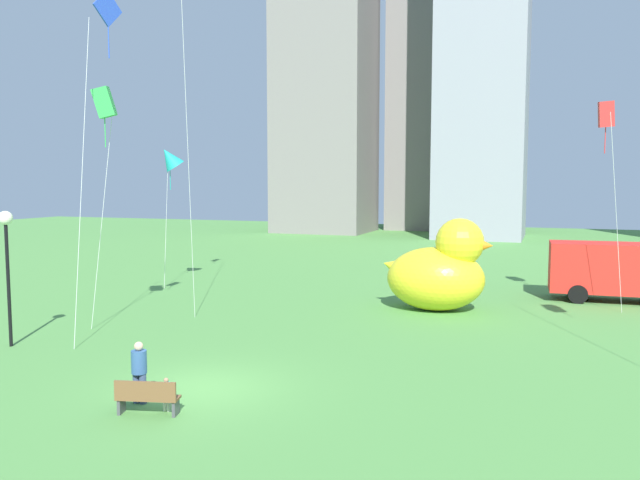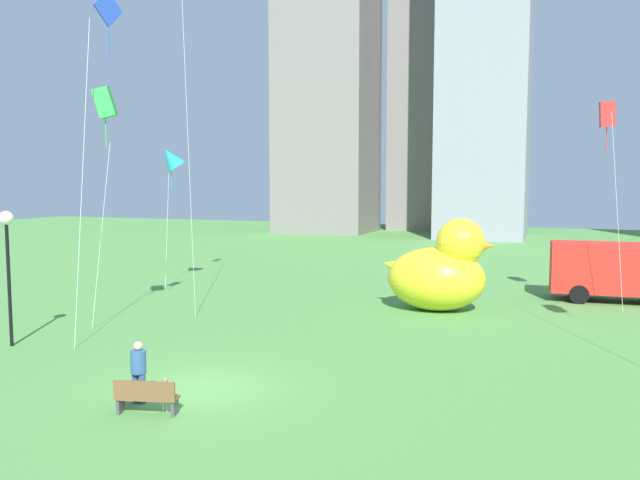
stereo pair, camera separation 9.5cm
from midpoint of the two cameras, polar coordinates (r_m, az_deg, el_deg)
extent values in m
plane|color=#518F43|center=(18.45, -10.37, -13.11)|extent=(140.00, 140.00, 0.00)
cube|color=brown|center=(16.74, -15.24, -13.63)|extent=(1.63, 0.82, 0.06)
cube|color=brown|center=(16.49, -15.52, -12.99)|extent=(1.53, 0.44, 0.45)
cube|color=#47474C|center=(17.08, -17.49, -14.10)|extent=(0.17, 0.38, 0.39)
cube|color=#47474C|center=(16.58, -12.88, -14.58)|extent=(0.17, 0.38, 0.39)
cylinder|color=#38476B|center=(17.64, -16.23, -12.72)|extent=(0.18, 0.18, 0.80)
cylinder|color=#38476B|center=(17.53, -15.68, -12.83)|extent=(0.18, 0.18, 0.80)
cylinder|color=#33598C|center=(17.38, -16.01, -10.57)|extent=(0.40, 0.40, 0.60)
sphere|color=#D8AD8C|center=(17.27, -16.05, -9.23)|extent=(0.23, 0.23, 0.23)
cylinder|color=silver|center=(16.93, -13.83, -14.12)|extent=(0.10, 0.10, 0.42)
cylinder|color=silver|center=(16.87, -13.52, -14.18)|extent=(0.10, 0.10, 0.42)
cylinder|color=#4CBFC6|center=(16.78, -13.70, -12.96)|extent=(0.21, 0.21, 0.32)
sphere|color=#A87C5B|center=(16.71, -13.72, -12.24)|extent=(0.12, 0.12, 0.12)
ellipsoid|color=yellow|center=(28.93, 10.58, -3.48)|extent=(4.40, 3.25, 2.87)
sphere|color=yellow|center=(28.57, 12.72, -0.21)|extent=(2.14, 2.14, 2.14)
cone|color=orange|center=(28.46, 14.64, -0.48)|extent=(0.96, 0.96, 0.96)
cone|color=yellow|center=(29.25, 6.90, -2.39)|extent=(1.31, 1.15, 1.38)
cylinder|color=black|center=(24.67, -26.28, -3.70)|extent=(0.12, 0.12, 4.35)
sphere|color=#EAEACC|center=(24.44, -26.50, 1.81)|extent=(0.49, 0.49, 0.49)
cube|color=red|center=(33.54, 24.10, -2.29)|extent=(4.59, 2.51, 2.40)
cylinder|color=black|center=(33.61, 22.38, -4.28)|extent=(1.01, 2.44, 0.90)
cube|color=gray|center=(74.54, 0.69, 12.18)|extent=(10.54, 9.25, 29.55)
cube|color=gray|center=(80.09, 11.18, 12.63)|extent=(11.85, 9.22, 32.42)
cube|color=gray|center=(70.05, 14.90, 17.36)|extent=(8.86, 10.23, 41.37)
cylinder|color=silver|center=(35.27, -13.62, 1.47)|extent=(0.03, 0.66, 7.10)
cone|color=teal|center=(35.05, -13.30, 7.25)|extent=(1.88, 1.79, 1.52)
cylinder|color=teal|center=(35.03, -13.27, 5.78)|extent=(0.04, 0.04, 1.60)
cylinder|color=silver|center=(30.08, 25.46, 2.06)|extent=(0.91, 1.09, 8.75)
cube|color=red|center=(30.59, 24.71, 10.34)|extent=(0.70, 0.73, 1.18)
cylinder|color=red|center=(30.51, 24.64, 8.66)|extent=(0.04, 0.04, 1.60)
cylinder|color=silver|center=(24.08, -20.67, 5.21)|extent=(0.72, 2.17, 11.82)
cube|color=blue|center=(24.41, -18.57, 19.28)|extent=(0.27, 1.27, 1.27)
cylinder|color=blue|center=(24.21, -18.50, 17.22)|extent=(0.04, 0.04, 1.60)
cylinder|color=silver|center=(26.27, -19.01, 1.97)|extent=(0.60, 1.02, 8.83)
cube|color=green|center=(25.88, -18.84, 11.72)|extent=(1.01, 0.99, 1.26)
cylinder|color=green|center=(25.79, -18.78, 9.73)|extent=(0.04, 0.04, 1.60)
cylinder|color=silver|center=(26.67, -11.96, 12.81)|extent=(0.45, 1.52, 18.69)
camera|label=1|loc=(0.05, -89.88, 0.01)|focal=35.26mm
camera|label=2|loc=(0.05, 90.12, -0.01)|focal=35.26mm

